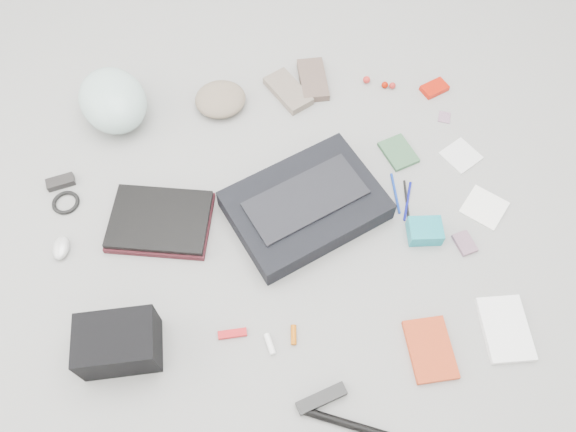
{
  "coord_description": "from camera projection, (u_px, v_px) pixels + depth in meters",
  "views": [
    {
      "loc": [
        -0.11,
        -0.89,
        1.67
      ],
      "look_at": [
        0.0,
        0.0,
        0.05
      ],
      "focal_mm": 35.0,
      "sensor_mm": 36.0,
      "label": 1
    }
  ],
  "objects": [
    {
      "name": "bike_helmet",
      "position": [
        113.0,
        100.0,
        2.04
      ],
      "size": [
        0.33,
        0.36,
        0.18
      ],
      "primitive_type": "ellipsoid",
      "rotation": [
        0.0,
        0.0,
        0.4
      ],
      "color": "silver",
      "rests_on": "ground_plane"
    },
    {
      "name": "pen_blue",
      "position": [
        395.0,
        193.0,
        1.95
      ],
      "size": [
        0.02,
        0.16,
        0.01
      ],
      "primitive_type": "cylinder",
      "rotation": [
        1.57,
        0.0,
        -0.04
      ],
      "color": "#103297",
      "rests_on": "ground_plane"
    },
    {
      "name": "beanie",
      "position": [
        220.0,
        99.0,
        2.11
      ],
      "size": [
        0.21,
        0.2,
        0.07
      ],
      "primitive_type": "ellipsoid",
      "rotation": [
        0.0,
        0.0,
        0.08
      ],
      "color": "#82715D",
      "rests_on": "ground_plane"
    },
    {
      "name": "ground_plane",
      "position": [
        288.0,
        223.0,
        1.89
      ],
      "size": [
        4.0,
        4.0,
        0.0
      ],
      "primitive_type": "plane",
      "color": "gray"
    },
    {
      "name": "card_deck",
      "position": [
        465.0,
        243.0,
        1.85
      ],
      "size": [
        0.07,
        0.09,
        0.02
      ],
      "primitive_type": "cube",
      "rotation": [
        0.0,
        0.0,
        0.24
      ],
      "color": "gray",
      "rests_on": "ground_plane"
    },
    {
      "name": "book_white",
      "position": [
        505.0,
        329.0,
        1.7
      ],
      "size": [
        0.15,
        0.21,
        0.02
      ],
      "primitive_type": "cube",
      "rotation": [
        0.0,
        0.0,
        -0.05
      ],
      "color": "white",
      "rests_on": "ground_plane"
    },
    {
      "name": "messenger_bag",
      "position": [
        305.0,
        205.0,
        1.88
      ],
      "size": [
        0.59,
        0.51,
        0.08
      ],
      "primitive_type": "cube",
      "rotation": [
        0.0,
        0.0,
        0.4
      ],
      "color": "black",
      "rests_on": "ground_plane"
    },
    {
      "name": "bag_flap",
      "position": [
        306.0,
        198.0,
        1.84
      ],
      "size": [
        0.43,
        0.32,
        0.01
      ],
      "primitive_type": "cube",
      "rotation": [
        0.0,
        0.0,
        0.4
      ],
      "color": "black",
      "rests_on": "messenger_bag"
    },
    {
      "name": "mitten_left",
      "position": [
        288.0,
        91.0,
        2.16
      ],
      "size": [
        0.18,
        0.22,
        0.03
      ],
      "primitive_type": "cube",
      "rotation": [
        0.0,
        0.0,
        0.49
      ],
      "color": "slate",
      "rests_on": "ground_plane"
    },
    {
      "name": "mouse",
      "position": [
        61.0,
        248.0,
        1.83
      ],
      "size": [
        0.06,
        0.09,
        0.03
      ],
      "primitive_type": "ellipsoid",
      "rotation": [
        0.0,
        0.0,
        -0.08
      ],
      "color": "silver",
      "rests_on": "ground_plane"
    },
    {
      "name": "mitten_right",
      "position": [
        313.0,
        80.0,
        2.19
      ],
      "size": [
        0.1,
        0.2,
        0.03
      ],
      "primitive_type": "cube",
      "rotation": [
        0.0,
        0.0,
        -0.0
      ],
      "color": "brown",
      "rests_on": "ground_plane"
    },
    {
      "name": "lollipop_a",
      "position": [
        367.0,
        80.0,
        2.19
      ],
      "size": [
        0.04,
        0.04,
        0.03
      ],
      "primitive_type": "sphere",
      "rotation": [
        0.0,
        0.0,
        0.39
      ],
      "color": "red",
      "rests_on": "ground_plane"
    },
    {
      "name": "power_brick",
      "position": [
        61.0,
        182.0,
        1.96
      ],
      "size": [
        0.1,
        0.06,
        0.03
      ],
      "primitive_type": "cube",
      "rotation": [
        0.0,
        0.0,
        0.22
      ],
      "color": "black",
      "rests_on": "ground_plane"
    },
    {
      "name": "multitool",
      "position": [
        232.0,
        334.0,
        1.7
      ],
      "size": [
        0.09,
        0.03,
        0.01
      ],
      "primitive_type": "cube",
      "rotation": [
        0.0,
        0.0,
        0.01
      ],
      "color": "red",
      "rests_on": "ground_plane"
    },
    {
      "name": "laptop",
      "position": [
        160.0,
        219.0,
        1.86
      ],
      "size": [
        0.37,
        0.3,
        0.02
      ],
      "primitive_type": "cube",
      "rotation": [
        0.0,
        0.0,
        -0.21
      ],
      "color": "black",
      "rests_on": "laptop_sleeve"
    },
    {
      "name": "camera_bag",
      "position": [
        118.0,
        343.0,
        1.62
      ],
      "size": [
        0.23,
        0.16,
        0.15
      ],
      "primitive_type": "cube",
      "rotation": [
        0.0,
        0.0,
        -0.0
      ],
      "color": "black",
      "rests_on": "ground_plane"
    },
    {
      "name": "accordion_wallet",
      "position": [
        425.0,
        231.0,
        1.85
      ],
      "size": [
        0.12,
        0.1,
        0.05
      ],
      "primitive_type": "cube",
      "rotation": [
        0.0,
        0.0,
        -0.09
      ],
      "color": "teal",
      "rests_on": "ground_plane"
    },
    {
      "name": "u_lock",
      "position": [
        321.0,
        399.0,
        1.6
      ],
      "size": [
        0.15,
        0.08,
        0.03
      ],
      "primitive_type": "cube",
      "rotation": [
        0.0,
        0.0,
        0.29
      ],
      "color": "black",
      "rests_on": "ground_plane"
    },
    {
      "name": "altoids_tin",
      "position": [
        434.0,
        88.0,
        2.17
      ],
      "size": [
        0.12,
        0.1,
        0.02
      ],
      "primitive_type": "cube",
      "rotation": [
        0.0,
        0.0,
        0.4
      ],
      "color": "red",
      "rests_on": "ground_plane"
    },
    {
      "name": "bike_pump",
      "position": [
        344.0,
        423.0,
        1.57
      ],
      "size": [
        0.25,
        0.12,
        0.02
      ],
      "primitive_type": "cylinder",
      "rotation": [
        0.0,
        1.57,
        -0.41
      ],
      "color": "black",
      "rests_on": "ground_plane"
    },
    {
      "name": "pen_black",
      "position": [
        406.0,
        199.0,
        1.94
      ],
      "size": [
        0.03,
        0.15,
        0.01
      ],
      "primitive_type": "cylinder",
      "rotation": [
        1.57,
        0.0,
        -0.13
      ],
      "color": "black",
      "rests_on": "ground_plane"
    },
    {
      "name": "pen_navy",
      "position": [
        408.0,
        201.0,
        1.93
      ],
      "size": [
        0.06,
        0.15,
        0.01
      ],
      "primitive_type": "cylinder",
      "rotation": [
        1.57,
        0.0,
        -0.37
      ],
      "color": "navy",
      "rests_on": "ground_plane"
    },
    {
      "name": "stamp_sheet",
      "position": [
        444.0,
        117.0,
        2.11
      ],
      "size": [
        0.06,
        0.06,
        0.0
      ],
      "primitive_type": "cube",
      "rotation": [
        0.0,
        0.0,
        -0.37
      ],
      "color": "#9D7290",
      "rests_on": "ground_plane"
    },
    {
      "name": "laptop_sleeve",
      "position": [
        161.0,
        222.0,
        1.88
      ],
      "size": [
        0.38,
        0.31,
        0.02
      ],
      "primitive_type": "cube",
      "rotation": [
        0.0,
        0.0,
        -0.21
      ],
      "color": "#48171E",
      "rests_on": "ground_plane"
    },
    {
      "name": "napkin_bottom",
      "position": [
        484.0,
        207.0,
        1.92
      ],
      "size": [
        0.18,
        0.18,
        0.01
      ],
      "primitive_type": "cube",
      "rotation": [
        0.0,
        0.0,
        0.83
      ],
      "color": "white",
      "rests_on": "ground_plane"
    },
    {
      "name": "toiletry_tube_orange",
      "position": [
        294.0,
        335.0,
        1.7
      ],
      "size": [
        0.02,
        0.06,
        0.02
      ],
      "primitive_type": "cylinder",
      "rotation": [
        1.57,
        0.0,
        -0.12
      ],
      "color": "#BF5808",
      "rests_on": "ground_plane"
    },
    {
      "name": "lollipop_c",
      "position": [
        392.0,
        86.0,
        2.17
      ],
      "size": [
        0.03,
        0.03,
        0.03
      ],
      "primitive_type": "sphere",
      "rotation": [
        0.0,
        0.0,
        0.02
      ],
      "color": "#A9221E",
      "rests_on": "ground_plane"
    },
    {
      "name": "napkin_top",
      "position": [
        461.0,
        156.0,
        2.02
      ],
      "size": [
        0.16,
        0.16,
        0.01
      ],
      "primitive_type": "cube",
      "rotation": [
        0.0,
        0.0,
        0.53
      ],
      "color": "silver",
      "rests_on": "ground_plane"
    },
    {
      "name": "notepad",
      "position": [
        398.0,
        152.0,
        2.03
      ],
      "size": [
        0.14,
        0.16,
        0.02
      ],
      "primitive_type": "cube",
      "rotation": [
        0.0,
        0.0,
        0.32
      ],
      "color": "#345B3C",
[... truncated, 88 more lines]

